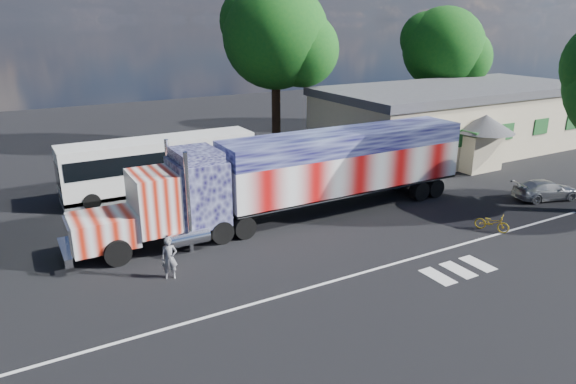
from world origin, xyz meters
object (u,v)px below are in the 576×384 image
semi_truck (303,173)px  coach_bus (160,165)px  woman (169,258)px  bicycle (492,223)px  tree_ne_a (277,36)px  tree_far_ne (445,49)px  parked_car (546,190)px

semi_truck → coach_bus: size_ratio=1.91×
coach_bus → woman: 11.62m
bicycle → tree_ne_a: 22.27m
coach_bus → tree_far_ne: size_ratio=1.02×
semi_truck → bicycle: size_ratio=13.19×
parked_car → tree_far_ne: size_ratio=0.35×
woman → tree_far_ne: tree_far_ne is taller
tree_far_ne → tree_ne_a: (-17.98, -0.06, 1.38)m
parked_car → woman: (-22.48, 1.31, 0.32)m
coach_bus → woman: (-2.93, -11.22, -0.86)m
tree_ne_a → woman: bearing=-129.6°
semi_truck → woman: size_ratio=12.37×
bicycle → tree_ne_a: size_ratio=0.13×
parked_car → woman: size_ratio=2.23×
semi_truck → parked_car: 14.93m
coach_bus → bicycle: size_ratio=6.91×
coach_bus → parked_car: (19.55, -12.52, -1.17)m
semi_truck → tree_far_ne: size_ratio=1.94×
woman → bicycle: woman is taller
coach_bus → bicycle: coach_bus is taller
semi_truck → tree_far_ne: 28.30m
coach_bus → tree_ne_a: size_ratio=0.89×
parked_car → tree_far_ne: tree_far_ne is taller
semi_truck → tree_far_ne: (24.01, 14.08, 5.14)m
woman → tree_far_ne: 37.48m
parked_car → tree_ne_a: 22.06m
parked_car → semi_truck: bearing=87.8°
coach_bus → parked_car: bearing=-32.6°
woman → tree_ne_a: size_ratio=0.14×
woman → tree_ne_a: tree_ne_a is taller
coach_bus → tree_ne_a: tree_ne_a is taller
bicycle → coach_bus: bearing=103.1°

